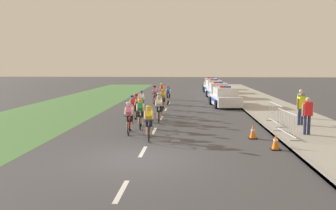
{
  "coord_description": "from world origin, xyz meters",
  "views": [
    {
      "loc": [
        1.72,
        -11.22,
        3.19
      ],
      "look_at": [
        0.58,
        6.52,
        1.1
      ],
      "focal_mm": 36.36,
      "sensor_mm": 36.0,
      "label": 1
    }
  ],
  "objects": [
    {
      "name": "cyclist_tenth",
      "position": [
        -1.12,
        16.58,
        0.79
      ],
      "size": [
        0.45,
        1.72,
        1.56
      ],
      "color": "black",
      "rests_on": "ground"
    },
    {
      "name": "crowd_barrier_middle",
      "position": [
        6.2,
        6.7,
        0.65
      ],
      "size": [
        0.55,
        2.32,
        1.07
      ],
      "color": "#B7BABF",
      "rests_on": "sidewalk_slab"
    },
    {
      "name": "cyclist_lead",
      "position": [
        -0.02,
        3.05,
        0.79
      ],
      "size": [
        0.45,
        1.72,
        1.56
      ],
      "color": "black",
      "rests_on": "ground"
    },
    {
      "name": "spectator_closest",
      "position": [
        7.44,
        6.53,
        1.08
      ],
      "size": [
        0.51,
        0.35,
        1.68
      ],
      "color": "#23284C",
      "rests_on": "sidewalk_slab"
    },
    {
      "name": "cyclist_twelfth",
      "position": [
        -0.85,
        20.38,
        0.79
      ],
      "size": [
        0.43,
        1.72,
        1.56
      ],
      "color": "black",
      "rests_on": "ground"
    },
    {
      "name": "lane_markings_centre",
      "position": [
        0.0,
        7.01,
        0.0
      ],
      "size": [
        0.14,
        21.6,
        0.01
      ],
      "color": "white",
      "rests_on": "ground"
    },
    {
      "name": "police_car_second",
      "position": [
        4.44,
        21.71,
        0.68
      ],
      "size": [
        2.19,
        4.49,
        1.59
      ],
      "color": "silver",
      "rests_on": "ground"
    },
    {
      "name": "cyclist_seventh",
      "position": [
        -0.14,
        9.6,
        0.79
      ],
      "size": [
        0.44,
        1.72,
        1.56
      ],
      "color": "black",
      "rests_on": "ground"
    },
    {
      "name": "traffic_cone_near",
      "position": [
        4.98,
        1.62,
        0.31
      ],
      "size": [
        0.36,
        0.36,
        0.64
      ],
      "color": "black",
      "rests_on": "ground"
    },
    {
      "name": "ground_plane",
      "position": [
        0.0,
        0.0,
        0.0
      ],
      "size": [
        160.0,
        160.0,
        0.0
      ],
      "primitive_type": "plane",
      "color": "#424247"
    },
    {
      "name": "cyclist_third",
      "position": [
        -0.77,
        5.72,
        0.79
      ],
      "size": [
        0.45,
        1.72,
        1.56
      ],
      "color": "black",
      "rests_on": "ground"
    },
    {
      "name": "crowd_barrier_front",
      "position": [
        5.97,
        3.73,
        0.65
      ],
      "size": [
        0.64,
        2.32,
        1.07
      ],
      "color": "#B7BABF",
      "rests_on": "sidewalk_slab"
    },
    {
      "name": "police_car_furthest",
      "position": [
        4.43,
        33.48,
        0.68
      ],
      "size": [
        2.18,
        4.49,
        1.59
      ],
      "color": "white",
      "rests_on": "ground"
    },
    {
      "name": "police_car_nearest",
      "position": [
        4.44,
        15.1,
        0.68
      ],
      "size": [
        2.3,
        4.54,
        1.59
      ],
      "color": "silver",
      "rests_on": "ground"
    },
    {
      "name": "cyclist_ninth",
      "position": [
        -1.47,
        11.11,
        0.79
      ],
      "size": [
        0.45,
        1.72,
        1.56
      ],
      "color": "black",
      "rests_on": "ground"
    },
    {
      "name": "police_car_third",
      "position": [
        4.44,
        27.83,
        0.68
      ],
      "size": [
        2.27,
        4.53,
        1.59
      ],
      "color": "white",
      "rests_on": "ground"
    },
    {
      "name": "cyclist_second",
      "position": [
        -1.08,
        4.31,
        0.79
      ],
      "size": [
        0.44,
        1.72,
        1.56
      ],
      "color": "black",
      "rests_on": "ground"
    },
    {
      "name": "cyclist_eighth",
      "position": [
        -0.2,
        12.97,
        0.79
      ],
      "size": [
        0.42,
        1.72,
        1.56
      ],
      "color": "black",
      "rests_on": "ground"
    },
    {
      "name": "cyclist_fifth",
      "position": [
        -1.48,
        7.83,
        0.79
      ],
      "size": [
        0.45,
        1.72,
        1.56
      ],
      "color": "black",
      "rests_on": "ground"
    },
    {
      "name": "kerb_edge",
      "position": [
        5.57,
        14.0,
        0.07
      ],
      "size": [
        0.16,
        60.0,
        0.13
      ],
      "primitive_type": "cube",
      "color": "#9E9E99",
      "rests_on": "ground"
    },
    {
      "name": "spectator_middle",
      "position": [
        6.93,
        4.02,
        1.08
      ],
      "size": [
        0.53,
        0.27,
        1.68
      ],
      "color": "#23284C",
      "rests_on": "sidewalk_slab"
    },
    {
      "name": "cyclist_sixth",
      "position": [
        -1.47,
        8.88,
        0.79
      ],
      "size": [
        0.44,
        1.72,
        1.56
      ],
      "color": "black",
      "rests_on": "ground"
    },
    {
      "name": "spectator_back",
      "position": [
        8.16,
        8.88,
        1.08
      ],
      "size": [
        0.48,
        0.38,
        1.68
      ],
      "color": "#23284C",
      "rests_on": "sidewalk_slab"
    },
    {
      "name": "traffic_cone_mid",
      "position": [
        4.48,
        3.54,
        0.31
      ],
      "size": [
        0.36,
        0.36,
        0.64
      ],
      "color": "black",
      "rests_on": "ground"
    },
    {
      "name": "grass_verge",
      "position": [
        -7.72,
        14.0,
        0.0
      ],
      "size": [
        7.0,
        60.0,
        0.01
      ],
      "primitive_type": "cube",
      "color": "#4C7F42",
      "rests_on": "ground"
    },
    {
      "name": "cyclist_fourth",
      "position": [
        -0.0,
        7.71,
        0.79
      ],
      "size": [
        0.43,
        1.72,
        1.56
      ],
      "color": "black",
      "rests_on": "ground"
    },
    {
      "name": "cyclist_eleventh",
      "position": [
        -0.01,
        16.12,
        0.79
      ],
      "size": [
        0.42,
        1.72,
        1.56
      ],
      "color": "black",
      "rests_on": "ground"
    },
    {
      "name": "sidewalk_slab",
      "position": [
        7.67,
        14.0,
        0.06
      ],
      "size": [
        4.37,
        60.0,
        0.12
      ],
      "primitive_type": "cube",
      "color": "#A3A099",
      "rests_on": "ground"
    }
  ]
}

